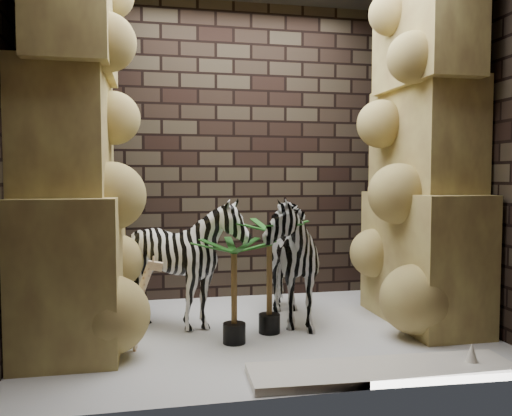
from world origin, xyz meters
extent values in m
plane|color=silver|center=(0.00, 0.00, 0.00)|extent=(3.50, 3.50, 0.00)
plane|color=black|center=(0.00, 1.25, 1.50)|extent=(3.50, 0.00, 3.50)
plane|color=black|center=(0.00, -1.25, 1.50)|extent=(3.50, 0.00, 3.50)
plane|color=black|center=(-1.75, 0.00, 1.50)|extent=(0.00, 3.00, 3.00)
plane|color=black|center=(1.75, 0.00, 1.50)|extent=(0.00, 3.00, 3.00)
imported|color=white|center=(0.24, 0.26, 0.64)|extent=(0.59, 1.08, 1.27)
imported|color=white|center=(-0.58, 0.21, 0.49)|extent=(0.97, 1.16, 0.97)
cube|color=white|center=(0.58, -1.05, 0.03)|extent=(1.72, 0.50, 0.05)
camera|label=1|loc=(-0.85, -4.01, 1.24)|focal=36.43mm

